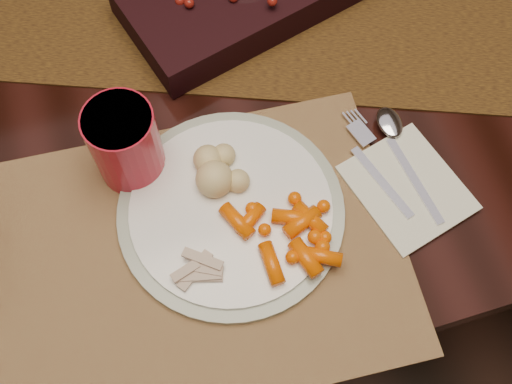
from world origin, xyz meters
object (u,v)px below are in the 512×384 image
object	(u,v)px
dinner_plate	(231,211)
baby_carrots	(277,234)
mashed_potatoes	(220,166)
napkin	(407,188)
placemat_main	(198,256)
dining_table	(221,150)
red_cup	(126,144)
turkey_shreds	(195,269)

from	to	relation	value
dinner_plate	baby_carrots	world-z (taller)	baby_carrots
mashed_potatoes	baby_carrots	bearing A→B (deg)	-67.81
baby_carrots	mashed_potatoes	world-z (taller)	mashed_potatoes
mashed_potatoes	napkin	bearing A→B (deg)	-20.11
dinner_plate	mashed_potatoes	world-z (taller)	mashed_potatoes
placemat_main	mashed_potatoes	bearing A→B (deg)	62.49
dining_table	mashed_potatoes	size ratio (longest dim) A/B	22.23
baby_carrots	napkin	world-z (taller)	baby_carrots
mashed_potatoes	red_cup	bearing A→B (deg)	153.74
placemat_main	turkey_shreds	size ratio (longest dim) A/B	8.10
dinner_plate	turkey_shreds	xyz separation A→B (m)	(-0.06, -0.07, 0.01)
baby_carrots	napkin	size ratio (longest dim) A/B	0.85
dining_table	placemat_main	bearing A→B (deg)	-107.06
dining_table	napkin	distance (m)	0.53
placemat_main	red_cup	xyz separation A→B (m)	(-0.05, 0.14, 0.06)
dining_table	turkey_shreds	xyz separation A→B (m)	(-0.11, -0.36, 0.40)
placemat_main	mashed_potatoes	world-z (taller)	mashed_potatoes
turkey_shreds	red_cup	bearing A→B (deg)	103.92
dinner_plate	napkin	xyz separation A→B (m)	(0.22, -0.03, -0.01)
mashed_potatoes	red_cup	world-z (taller)	red_cup
mashed_potatoes	turkey_shreds	distance (m)	0.13
dinner_plate	mashed_potatoes	distance (m)	0.06
turkey_shreds	mashed_potatoes	bearing A→B (deg)	61.64
dining_table	baby_carrots	world-z (taller)	baby_carrots
turkey_shreds	napkin	size ratio (longest dim) A/B	0.43
dining_table	dinner_plate	distance (m)	0.49
napkin	red_cup	bearing A→B (deg)	142.89
baby_carrots	turkey_shreds	xyz separation A→B (m)	(-0.10, -0.01, -0.00)
placemat_main	turkey_shreds	bearing A→B (deg)	-103.09
mashed_potatoes	red_cup	size ratio (longest dim) A/B	0.69
dining_table	napkin	bearing A→B (deg)	-61.58
dining_table	red_cup	world-z (taller)	red_cup
placemat_main	dining_table	bearing A→B (deg)	76.50
dining_table	red_cup	xyz separation A→B (m)	(-0.15, -0.19, 0.44)
dining_table	napkin	size ratio (longest dim) A/B	12.42
dining_table	red_cup	size ratio (longest dim) A/B	15.32
baby_carrots	turkey_shreds	distance (m)	0.10
mashed_potatoes	dining_table	bearing A→B (deg)	78.92
dining_table	placemat_main	size ratio (longest dim) A/B	3.60
dining_table	mashed_potatoes	bearing A→B (deg)	-101.08
napkin	baby_carrots	bearing A→B (deg)	171.39
baby_carrots	mashed_potatoes	bearing A→B (deg)	112.19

